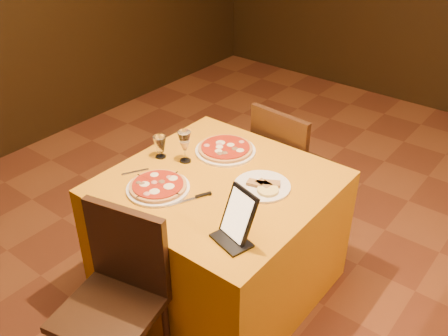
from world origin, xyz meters
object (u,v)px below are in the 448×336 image
Objects in this scene: main_table at (219,236)px; pizza_far at (225,150)px; chair_main_near at (109,312)px; pizza_near at (158,187)px; chair_main_far at (294,166)px; wine_glass at (185,147)px; water_glass at (160,147)px; tablet at (239,215)px.

main_table is 3.13× the size of pizza_far.
chair_main_near is 0.66m from pizza_near.
chair_main_far is 1.11m from pizza_near.
wine_glass reaches higher than chair_main_near.
wine_glass is 1.46× the size of water_glass.
chair_main_near is 2.77× the size of pizza_near.
chair_main_near is at bearing -81.37° from pizza_far.
main_table is 0.55m from wine_glass.
main_table is 0.68m from tablet.
tablet is at bearing -28.35° from wine_glass.
water_glass is at bearing 67.47° from chair_main_far.
wine_glass reaches higher than water_glass.
chair_main_near is 1.60m from chair_main_far.
chair_main_far is 0.64m from pizza_far.
wine_glass reaches higher than main_table.
wine_glass is (-0.27, 0.04, 0.47)m from main_table.
pizza_near is 0.33m from water_glass.
pizza_far is at bearing 147.95° from tablet.
pizza_far is 0.26m from wine_glass.
wine_glass is at bearing 104.72° from pizza_near.
water_glass is at bearing -159.89° from wine_glass.
tablet reaches higher than pizza_far.
main_table is 0.80m from chair_main_far.
tablet is (0.51, -0.56, 0.10)m from pizza_far.
wine_glass reaches higher than pizza_far.
pizza_far is 0.77m from tablet.
chair_main_far reaches higher than pizza_far.
chair_main_far is at bearing 77.16° from chair_main_near.
tablet reaches higher than main_table.
wine_glass is 0.71m from tablet.
pizza_near is at bearing 96.89° from chair_main_near.
chair_main_far is at bearing 70.07° from wine_glass.
chair_main_far is at bearing 62.74° from water_glass.
pizza_far is at bearing 85.80° from chair_main_near.
chair_main_near is 0.97m from wine_glass.
pizza_far is at bearing 121.70° from main_table.
pizza_near is at bearing -75.28° from wine_glass.
pizza_far is at bearing 86.20° from pizza_near.
pizza_near is at bearing 84.16° from chair_main_far.
pizza_far is 2.70× the size of water_glass.
wine_glass is at bearing 74.80° from chair_main_far.
chair_main_far reaches higher than water_glass.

